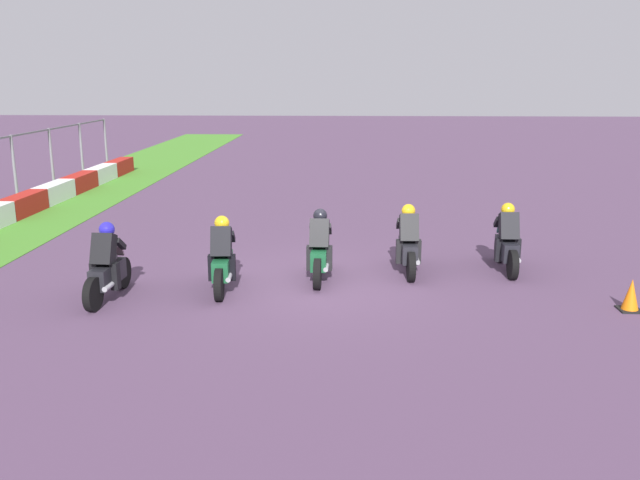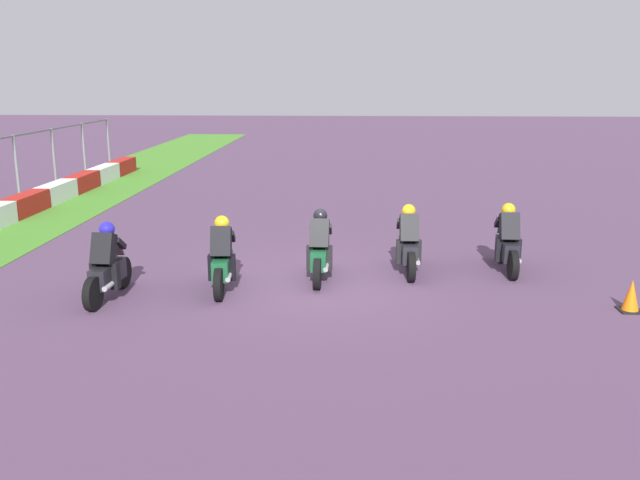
{
  "view_description": "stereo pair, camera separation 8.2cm",
  "coord_description": "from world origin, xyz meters",
  "px_view_note": "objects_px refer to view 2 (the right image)",
  "views": [
    {
      "loc": [
        -13.28,
        -0.62,
        4.23
      ],
      "look_at": [
        0.12,
        -0.04,
        0.9
      ],
      "focal_mm": 37.22,
      "sensor_mm": 36.0,
      "label": 1
    },
    {
      "loc": [
        -13.28,
        -0.7,
        4.23
      ],
      "look_at": [
        0.12,
        -0.04,
        0.9
      ],
      "focal_mm": 37.22,
      "sensor_mm": 36.0,
      "label": 2
    }
  ],
  "objects_px": {
    "rider_lane_c": "(320,251)",
    "rider_lane_d": "(222,260)",
    "traffic_cone": "(631,297)",
    "rider_lane_e": "(107,268)",
    "rider_lane_a": "(507,243)",
    "rider_lane_b": "(408,245)"
  },
  "relations": [
    {
      "from": "rider_lane_e",
      "to": "rider_lane_b",
      "type": "bearing_deg",
      "value": -67.84
    },
    {
      "from": "rider_lane_c",
      "to": "traffic_cone",
      "type": "distance_m",
      "value": 6.08
    },
    {
      "from": "rider_lane_a",
      "to": "rider_lane_d",
      "type": "distance_m",
      "value": 6.27
    },
    {
      "from": "rider_lane_c",
      "to": "rider_lane_a",
      "type": "bearing_deg",
      "value": -76.9
    },
    {
      "from": "rider_lane_c",
      "to": "traffic_cone",
      "type": "xyz_separation_m",
      "value": [
        -1.71,
        -5.83,
        -0.34
      ]
    },
    {
      "from": "rider_lane_a",
      "to": "traffic_cone",
      "type": "xyz_separation_m",
      "value": [
        -2.56,
        -1.71,
        -0.34
      ]
    },
    {
      "from": "rider_lane_e",
      "to": "traffic_cone",
      "type": "xyz_separation_m",
      "value": [
        -0.24,
        -9.88,
        -0.34
      ]
    },
    {
      "from": "rider_lane_e",
      "to": "traffic_cone",
      "type": "distance_m",
      "value": 9.88
    },
    {
      "from": "rider_lane_b",
      "to": "rider_lane_e",
      "type": "bearing_deg",
      "value": 107.97
    },
    {
      "from": "rider_lane_d",
      "to": "traffic_cone",
      "type": "relative_size",
      "value": 3.38
    },
    {
      "from": "rider_lane_a",
      "to": "rider_lane_b",
      "type": "distance_m",
      "value": 2.22
    },
    {
      "from": "rider_lane_c",
      "to": "rider_lane_d",
      "type": "xyz_separation_m",
      "value": [
        -0.8,
        1.93,
        0.0
      ]
    },
    {
      "from": "rider_lane_d",
      "to": "rider_lane_e",
      "type": "bearing_deg",
      "value": 103.17
    },
    {
      "from": "rider_lane_a",
      "to": "rider_lane_d",
      "type": "height_order",
      "value": "same"
    },
    {
      "from": "rider_lane_a",
      "to": "rider_lane_d",
      "type": "relative_size",
      "value": 1.0
    },
    {
      "from": "rider_lane_a",
      "to": "rider_lane_c",
      "type": "relative_size",
      "value": 1.0
    },
    {
      "from": "rider_lane_b",
      "to": "rider_lane_d",
      "type": "relative_size",
      "value": 1.0
    },
    {
      "from": "rider_lane_b",
      "to": "rider_lane_e",
      "type": "distance_m",
      "value": 6.32
    },
    {
      "from": "rider_lane_b",
      "to": "rider_lane_c",
      "type": "bearing_deg",
      "value": 106.33
    },
    {
      "from": "rider_lane_c",
      "to": "rider_lane_e",
      "type": "distance_m",
      "value": 4.31
    },
    {
      "from": "rider_lane_a",
      "to": "traffic_cone",
      "type": "relative_size",
      "value": 3.38
    },
    {
      "from": "rider_lane_b",
      "to": "rider_lane_d",
      "type": "bearing_deg",
      "value": 108.9
    }
  ]
}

